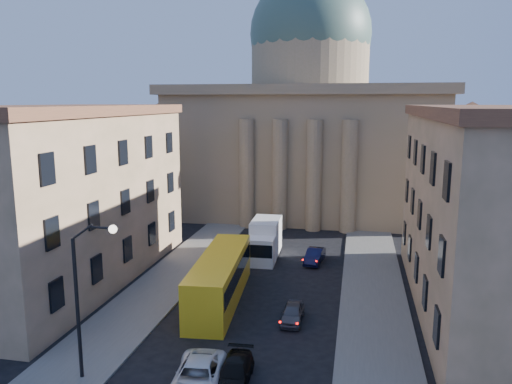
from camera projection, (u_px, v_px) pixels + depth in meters
sidewalk_left at (142, 305)px, 37.20m from camera, size 5.00×60.00×0.15m
sidewalk_right at (375, 325)px, 33.85m from camera, size 5.00×60.00×0.15m
church at (308, 124)px, 69.53m from camera, size 68.02×28.76×36.60m
building_left at (63, 194)px, 41.41m from camera, size 11.60×26.60×14.70m
building_right at (503, 212)px, 34.71m from camera, size 11.60×26.60×14.70m
street_lamp at (85, 288)px, 26.33m from camera, size 2.62×0.44×8.83m
car_left_mid at (197, 378)px, 26.09m from camera, size 3.07×5.68×1.51m
car_right_mid at (234, 373)px, 26.81m from camera, size 1.99×4.43×1.26m
car_right_far at (293, 313)px, 34.43m from camera, size 1.47×3.60×1.22m
car_right_distant at (315, 256)px, 46.96m from camera, size 1.87×4.23×1.35m
city_bus at (220, 277)px, 37.76m from camera, size 3.86×12.78×3.55m
box_truck at (265, 241)px, 48.30m from camera, size 2.79×6.65×3.61m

